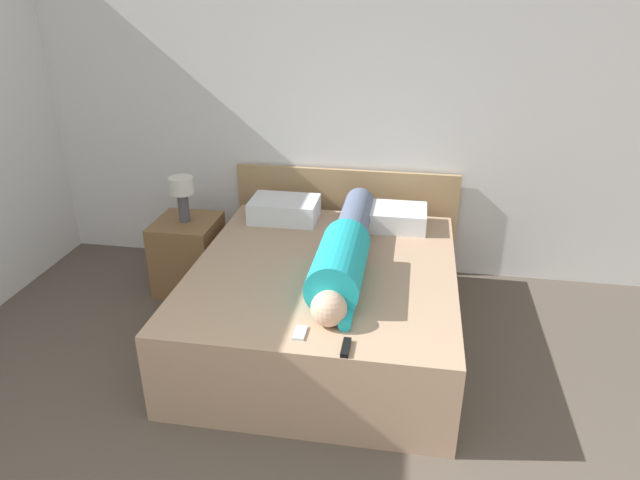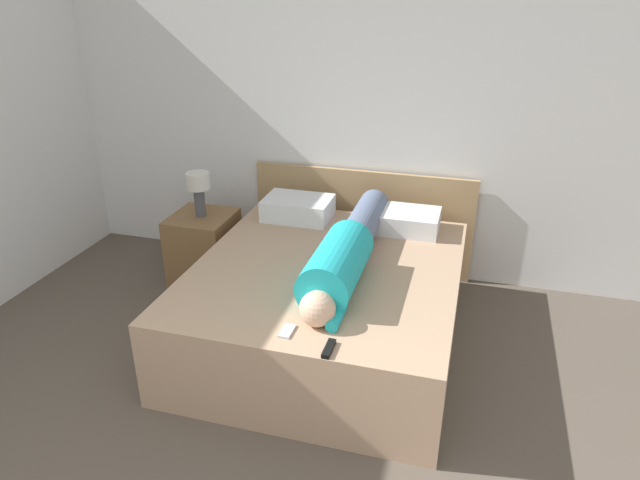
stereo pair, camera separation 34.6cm
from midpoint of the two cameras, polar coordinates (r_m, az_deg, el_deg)
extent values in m
cube|color=white|center=(4.54, 6.96, 12.33)|extent=(6.18, 0.06, 2.60)
cube|color=tan|center=(3.84, 3.20, -6.40)|extent=(1.69, 1.93, 0.56)
cube|color=tan|center=(4.73, 6.25, 1.86)|extent=(1.81, 0.04, 0.87)
cube|color=brown|center=(4.63, -9.43, -0.88)|extent=(0.46, 0.49, 0.57)
cylinder|color=#4C4C51|center=(4.47, -9.78, 3.70)|extent=(0.08, 0.08, 0.22)
cylinder|color=silver|center=(4.42, -9.94, 5.82)|extent=(0.18, 0.18, 0.13)
sphere|color=#DBB293|center=(3.05, 3.01, -6.97)|extent=(0.20, 0.20, 0.20)
cylinder|color=#1EADB7|center=(3.37, 4.63, -2.65)|extent=(0.31, 0.70, 0.31)
cylinder|color=slate|center=(4.07, 6.80, 1.61)|extent=(0.22, 0.83, 0.22)
cylinder|color=#1EADB7|center=(3.11, 4.87, -7.74)|extent=(0.07, 0.22, 0.07)
cube|color=white|center=(4.40, 0.03, 3.16)|extent=(0.51, 0.36, 0.16)
cube|color=white|center=(4.27, 10.87, 1.87)|extent=(0.48, 0.36, 0.15)
cube|color=black|center=(2.91, 4.36, -10.89)|extent=(0.04, 0.15, 0.02)
cube|color=#B2B7BC|center=(3.04, -0.03, -9.19)|extent=(0.06, 0.13, 0.01)
camera|label=1|loc=(0.17, -87.14, 1.32)|focal=32.00mm
camera|label=2|loc=(0.17, 92.86, -1.32)|focal=32.00mm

